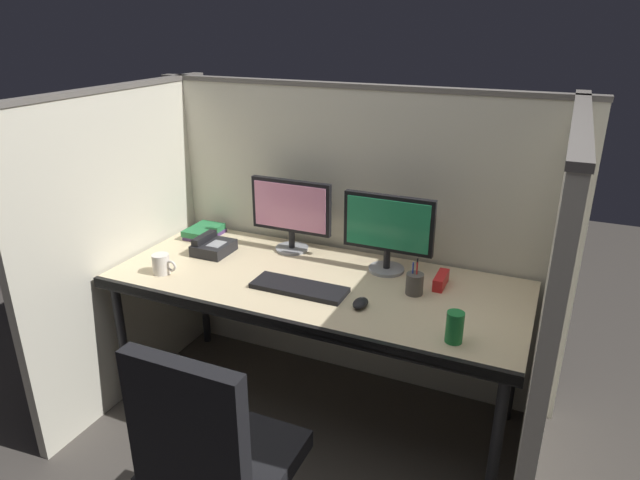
{
  "coord_description": "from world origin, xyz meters",
  "views": [
    {
      "loc": [
        0.96,
        -1.82,
        1.87
      ],
      "look_at": [
        0.0,
        0.35,
        0.92
      ],
      "focal_mm": 31.47,
      "sensor_mm": 36.0,
      "label": 1
    }
  ],
  "objects_px": {
    "monitor_right": "(388,228)",
    "book_stack": "(204,232)",
    "keyboard_main": "(299,288)",
    "desk": "(315,291)",
    "coffee_mug": "(162,264)",
    "monitor_left": "(291,210)",
    "red_stapler": "(441,280)",
    "soda_can": "(455,327)",
    "pen_cup": "(415,284)",
    "desk_phone": "(213,247)",
    "computer_mouse": "(360,303)"
  },
  "relations": [
    {
      "from": "monitor_right",
      "to": "book_stack",
      "type": "height_order",
      "value": "monitor_right"
    },
    {
      "from": "keyboard_main",
      "to": "desk",
      "type": "bearing_deg",
      "value": 77.19
    },
    {
      "from": "keyboard_main",
      "to": "coffee_mug",
      "type": "relative_size",
      "value": 3.41
    },
    {
      "from": "monitor_left",
      "to": "monitor_right",
      "type": "height_order",
      "value": "same"
    },
    {
      "from": "red_stapler",
      "to": "keyboard_main",
      "type": "bearing_deg",
      "value": -152.39
    },
    {
      "from": "desk",
      "to": "red_stapler",
      "type": "bearing_deg",
      "value": 19.04
    },
    {
      "from": "soda_can",
      "to": "pen_cup",
      "type": "height_order",
      "value": "pen_cup"
    },
    {
      "from": "desk",
      "to": "desk_phone",
      "type": "bearing_deg",
      "value": 171.52
    },
    {
      "from": "soda_can",
      "to": "pen_cup",
      "type": "bearing_deg",
      "value": 126.48
    },
    {
      "from": "desk",
      "to": "desk_phone",
      "type": "distance_m",
      "value": 0.63
    },
    {
      "from": "red_stapler",
      "to": "monitor_right",
      "type": "bearing_deg",
      "value": 168.12
    },
    {
      "from": "book_stack",
      "to": "desk_phone",
      "type": "relative_size",
      "value": 1.14
    },
    {
      "from": "monitor_right",
      "to": "book_stack",
      "type": "xyz_separation_m",
      "value": [
        -1.05,
        0.03,
        -0.19
      ]
    },
    {
      "from": "keyboard_main",
      "to": "computer_mouse",
      "type": "xyz_separation_m",
      "value": [
        0.3,
        -0.04,
        0.01
      ]
    },
    {
      "from": "desk",
      "to": "pen_cup",
      "type": "distance_m",
      "value": 0.46
    },
    {
      "from": "computer_mouse",
      "to": "desk",
      "type": "bearing_deg",
      "value": 152.38
    },
    {
      "from": "desk",
      "to": "desk_phone",
      "type": "xyz_separation_m",
      "value": [
        -0.61,
        0.09,
        0.08
      ]
    },
    {
      "from": "red_stapler",
      "to": "desk",
      "type": "bearing_deg",
      "value": -160.96
    },
    {
      "from": "computer_mouse",
      "to": "red_stapler",
      "type": "xyz_separation_m",
      "value": [
        0.26,
        0.33,
        0.01
      ]
    },
    {
      "from": "computer_mouse",
      "to": "red_stapler",
      "type": "height_order",
      "value": "red_stapler"
    },
    {
      "from": "soda_can",
      "to": "book_stack",
      "type": "relative_size",
      "value": 0.56
    },
    {
      "from": "desk",
      "to": "monitor_left",
      "type": "height_order",
      "value": "monitor_left"
    },
    {
      "from": "book_stack",
      "to": "desk",
      "type": "bearing_deg",
      "value": -18.85
    },
    {
      "from": "monitor_right",
      "to": "desk_phone",
      "type": "height_order",
      "value": "monitor_right"
    },
    {
      "from": "monitor_right",
      "to": "red_stapler",
      "type": "relative_size",
      "value": 2.87
    },
    {
      "from": "keyboard_main",
      "to": "red_stapler",
      "type": "bearing_deg",
      "value": 27.61
    },
    {
      "from": "desk",
      "to": "desk_phone",
      "type": "relative_size",
      "value": 10.0
    },
    {
      "from": "desk",
      "to": "book_stack",
      "type": "distance_m",
      "value": 0.84
    },
    {
      "from": "monitor_left",
      "to": "red_stapler",
      "type": "bearing_deg",
      "value": -7.39
    },
    {
      "from": "soda_can",
      "to": "coffee_mug",
      "type": "relative_size",
      "value": 0.97
    },
    {
      "from": "coffee_mug",
      "to": "book_stack",
      "type": "height_order",
      "value": "coffee_mug"
    },
    {
      "from": "desk_phone",
      "to": "red_stapler",
      "type": "relative_size",
      "value": 1.27
    },
    {
      "from": "monitor_right",
      "to": "red_stapler",
      "type": "xyz_separation_m",
      "value": [
        0.27,
        -0.06,
        -0.19
      ]
    },
    {
      "from": "computer_mouse",
      "to": "soda_can",
      "type": "relative_size",
      "value": 0.79
    },
    {
      "from": "red_stapler",
      "to": "monitor_left",
      "type": "bearing_deg",
      "value": 172.61
    },
    {
      "from": "desk",
      "to": "pen_cup",
      "type": "xyz_separation_m",
      "value": [
        0.45,
        0.06,
        0.1
      ]
    },
    {
      "from": "monitor_left",
      "to": "red_stapler",
      "type": "relative_size",
      "value": 2.87
    },
    {
      "from": "keyboard_main",
      "to": "soda_can",
      "type": "relative_size",
      "value": 3.52
    },
    {
      "from": "computer_mouse",
      "to": "pen_cup",
      "type": "bearing_deg",
      "value": 50.05
    },
    {
      "from": "desk",
      "to": "pen_cup",
      "type": "relative_size",
      "value": 11.28
    },
    {
      "from": "coffee_mug",
      "to": "monitor_left",
      "type": "bearing_deg",
      "value": 49.58
    },
    {
      "from": "keyboard_main",
      "to": "pen_cup",
      "type": "bearing_deg",
      "value": 19.82
    },
    {
      "from": "pen_cup",
      "to": "keyboard_main",
      "type": "bearing_deg",
      "value": -160.18
    },
    {
      "from": "keyboard_main",
      "to": "monitor_left",
      "type": "bearing_deg",
      "value": 120.68
    },
    {
      "from": "soda_can",
      "to": "desk_phone",
      "type": "relative_size",
      "value": 0.64
    },
    {
      "from": "coffee_mug",
      "to": "desk",
      "type": "bearing_deg",
      "value": 17.23
    },
    {
      "from": "coffee_mug",
      "to": "computer_mouse",
      "type": "bearing_deg",
      "value": 4.11
    },
    {
      "from": "desk",
      "to": "monitor_right",
      "type": "height_order",
      "value": "monitor_right"
    },
    {
      "from": "book_stack",
      "to": "desk_phone",
      "type": "bearing_deg",
      "value": -45.22
    },
    {
      "from": "monitor_left",
      "to": "keyboard_main",
      "type": "distance_m",
      "value": 0.51
    }
  ]
}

